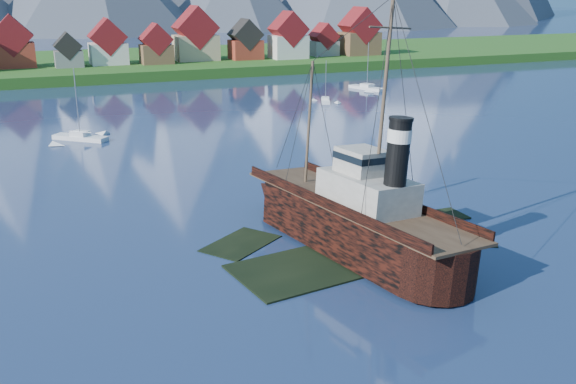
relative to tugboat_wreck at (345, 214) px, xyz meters
name	(u,v)px	position (x,y,z in m)	size (l,w,h in m)	color
ground	(344,252)	(-0.94, -1.88, -3.27)	(1400.00, 1400.00, 0.00)	navy
shoal	(350,245)	(0.83, 0.27, -3.62)	(31.71, 21.24, 1.14)	black
shore_bank	(110,68)	(-0.94, 168.12, -3.27)	(600.00, 80.00, 3.20)	#1F4F16
seawall	(128,83)	(-0.94, 130.12, -3.27)	(600.00, 2.50, 2.00)	#3F3D38
tugboat_wreck	(345,214)	(0.00, 0.00, 0.00)	(7.65, 32.97, 26.12)	black
sailboat_c	(80,138)	(-20.53, 60.52, -2.98)	(9.22, 8.47, 12.93)	silver
sailboat_d	(325,101)	(36.31, 79.53, -3.04)	(4.71, 7.51, 10.10)	silver
sailboat_e	(367,88)	(54.97, 93.07, -2.99)	(5.97, 11.18, 12.61)	silver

